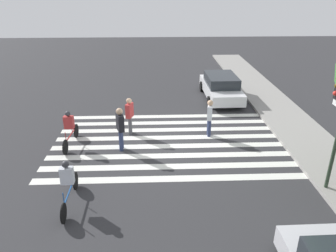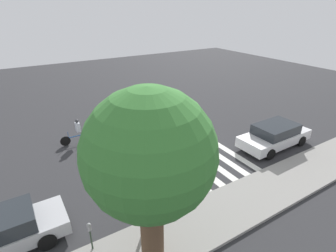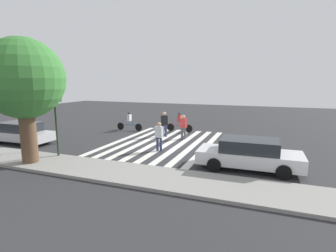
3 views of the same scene
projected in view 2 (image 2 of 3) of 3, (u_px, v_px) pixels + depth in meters
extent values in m
plane|color=#2D2D30|center=(164.00, 146.00, 16.25)|extent=(60.00, 60.00, 0.00)
cube|color=gray|center=(237.00, 205.00, 11.37)|extent=(36.00, 2.50, 0.14)
cube|color=silver|center=(202.00, 135.00, 17.66)|extent=(0.41, 10.00, 0.01)
cube|color=silver|center=(192.00, 138.00, 17.26)|extent=(0.41, 10.00, 0.01)
cube|color=silver|center=(181.00, 141.00, 16.85)|extent=(0.41, 10.00, 0.01)
cube|color=silver|center=(170.00, 144.00, 16.45)|extent=(0.41, 10.00, 0.01)
cube|color=silver|center=(158.00, 148.00, 16.05)|extent=(0.41, 10.00, 0.01)
cube|color=silver|center=(146.00, 152.00, 15.64)|extent=(0.41, 10.00, 0.01)
cube|color=silver|center=(133.00, 155.00, 15.24)|extent=(0.41, 10.00, 0.01)
cube|color=silver|center=(119.00, 160.00, 14.84)|extent=(0.41, 10.00, 0.01)
cylinder|color=#283828|center=(144.00, 182.00, 9.41)|extent=(0.12, 0.12, 4.34)
cube|color=black|center=(140.00, 142.00, 8.92)|extent=(0.32, 0.26, 0.84)
cube|color=silver|center=(141.00, 157.00, 9.18)|extent=(0.60, 0.02, 0.16)
sphere|color=#590F0F|center=(138.00, 134.00, 8.95)|extent=(0.15, 0.15, 0.15)
sphere|color=#59470F|center=(138.00, 140.00, 9.05)|extent=(0.15, 0.15, 0.15)
sphere|color=red|center=(138.00, 146.00, 9.14)|extent=(0.15, 0.15, 0.15)
cylinder|color=#283828|center=(91.00, 241.00, 9.10)|extent=(0.06, 0.06, 1.03)
cylinder|color=gray|center=(89.00, 228.00, 8.84)|extent=(0.15, 0.15, 0.22)
sphere|color=gray|center=(89.00, 225.00, 8.79)|extent=(0.14, 0.14, 0.14)
cylinder|color=brown|center=(152.00, 229.00, 8.45)|extent=(0.76, 0.76, 2.80)
sphere|color=#387A33|center=(149.00, 153.00, 7.25)|extent=(3.83, 3.83, 3.83)
cylinder|color=navy|center=(142.00, 130.00, 17.35)|extent=(0.17, 0.17, 0.89)
cylinder|color=navy|center=(139.00, 131.00, 17.24)|extent=(0.17, 0.17, 0.89)
cube|color=black|center=(140.00, 119.00, 16.96)|extent=(0.57, 0.39, 0.70)
sphere|color=tan|center=(140.00, 112.00, 16.75)|extent=(0.28, 0.28, 0.28)
cylinder|color=navy|center=(192.00, 151.00, 14.90)|extent=(0.15, 0.15, 0.82)
cylinder|color=navy|center=(189.00, 152.00, 14.80)|extent=(0.15, 0.15, 0.82)
cube|color=silver|center=(191.00, 140.00, 14.54)|extent=(0.51, 0.30, 0.65)
sphere|color=tan|center=(191.00, 133.00, 14.35)|extent=(0.26, 0.26, 0.26)
cylinder|color=#4C4C51|center=(165.00, 127.00, 17.89)|extent=(0.16, 0.16, 0.83)
cylinder|color=#4C4C51|center=(162.00, 127.00, 17.78)|extent=(0.16, 0.16, 0.83)
cube|color=#B73333|center=(164.00, 117.00, 17.52)|extent=(0.53, 0.36, 0.66)
sphere|color=tan|center=(163.00, 111.00, 17.33)|extent=(0.26, 0.26, 0.26)
cylinder|color=black|center=(65.00, 141.00, 16.19)|extent=(0.62, 0.05, 0.62)
cylinder|color=black|center=(93.00, 135.00, 17.02)|extent=(0.62, 0.05, 0.62)
cube|color=#1E4C8C|center=(79.00, 135.00, 16.53)|extent=(1.46, 0.05, 0.04)
cylinder|color=#1E4C8C|center=(83.00, 132.00, 16.61)|extent=(0.03, 0.03, 0.32)
cylinder|color=#1E4C8C|center=(68.00, 135.00, 16.14)|extent=(0.03, 0.03, 0.40)
cube|color=silver|center=(78.00, 127.00, 16.28)|extent=(0.24, 0.40, 0.55)
sphere|color=#333338|center=(77.00, 121.00, 16.12)|extent=(0.22, 0.22, 0.22)
cylinder|color=black|center=(123.00, 121.00, 18.93)|extent=(0.64, 0.08, 0.64)
cylinder|color=black|center=(143.00, 117.00, 19.61)|extent=(0.64, 0.08, 0.64)
cube|color=maroon|center=(133.00, 117.00, 19.20)|extent=(1.36, 0.12, 0.04)
cylinder|color=maroon|center=(137.00, 114.00, 19.25)|extent=(0.03, 0.03, 0.32)
cylinder|color=maroon|center=(125.00, 116.00, 18.86)|extent=(0.03, 0.03, 0.40)
cube|color=#B73333|center=(133.00, 109.00, 18.95)|extent=(0.26, 0.41, 0.55)
sphere|color=#333338|center=(132.00, 104.00, 18.78)|extent=(0.22, 0.22, 0.22)
cube|color=silver|center=(274.00, 138.00, 16.07)|extent=(4.78, 1.96, 0.61)
cube|color=#23282D|center=(276.00, 129.00, 15.82)|extent=(2.64, 1.77, 0.58)
cylinder|color=black|center=(270.00, 154.00, 14.76)|extent=(0.64, 0.21, 0.64)
cylinder|color=black|center=(246.00, 141.00, 16.17)|extent=(0.64, 0.21, 0.64)
cylinder|color=black|center=(301.00, 141.00, 16.19)|extent=(0.64, 0.21, 0.64)
cylinder|color=black|center=(276.00, 130.00, 17.59)|extent=(0.64, 0.21, 0.64)
cylinder|color=black|center=(47.00, 242.00, 9.31)|extent=(0.64, 0.21, 0.64)
cylinder|color=black|center=(40.00, 212.00, 10.63)|extent=(0.64, 0.21, 0.64)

